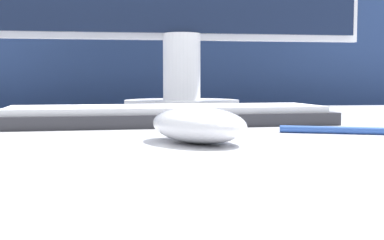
# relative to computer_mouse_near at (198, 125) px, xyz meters

# --- Properties ---
(partition_panel) EXTENTS (5.00, 0.03, 1.03)m
(partition_panel) POSITION_rel_computer_mouse_near_xyz_m (0.06, 0.78, -0.27)
(partition_panel) COLOR navy
(partition_panel) RESTS_ON ground_plane
(computer_mouse_near) EXTENTS (0.11, 0.13, 0.03)m
(computer_mouse_near) POSITION_rel_computer_mouse_near_xyz_m (0.00, 0.00, 0.00)
(computer_mouse_near) COLOR silver
(computer_mouse_near) RESTS_ON desk
(keyboard) EXTENTS (0.43, 0.15, 0.02)m
(keyboard) POSITION_rel_computer_mouse_near_xyz_m (-0.01, 0.21, -0.01)
(keyboard) COLOR #28282D
(keyboard) RESTS_ON desk
(pen) EXTENTS (0.13, 0.06, 0.01)m
(pen) POSITION_rel_computer_mouse_near_xyz_m (0.17, 0.05, -0.01)
(pen) COLOR #284C9E
(pen) RESTS_ON desk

